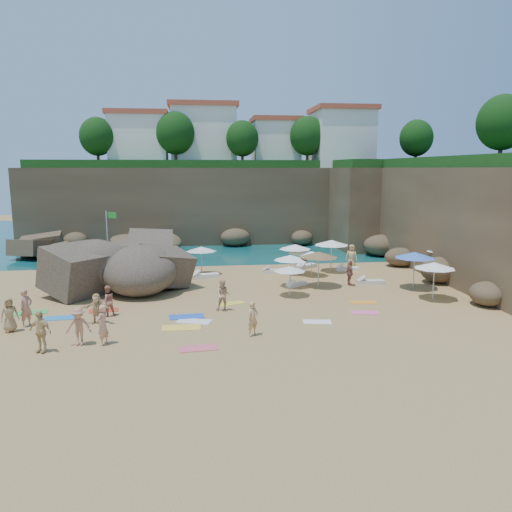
{
  "coord_description": "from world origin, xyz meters",
  "views": [
    {
      "loc": [
        -2.1,
        -30.51,
        7.94
      ],
      "look_at": [
        2.0,
        3.0,
        2.0
      ],
      "focal_mm": 35.0,
      "sensor_mm": 36.0,
      "label": 1
    }
  ],
  "objects": [
    {
      "name": "parasol_2",
      "position": [
        5.82,
        5.93,
        1.78
      ],
      "size": [
        2.05,
        2.05,
        1.94
      ],
      "color": "silver",
      "rests_on": "ground"
    },
    {
      "name": "towel_12",
      "position": [
        -0.07,
        -1.8,
        0.01
      ],
      "size": [
        1.76,
        1.31,
        0.03
      ],
      "primitive_type": "cube",
      "rotation": [
        0.0,
        0.0,
        0.37
      ],
      "color": "yellow",
      "rests_on": "ground"
    },
    {
      "name": "lounger_2",
      "position": [
        6.74,
        8.19,
        0.15
      ],
      "size": [
        1.9,
        1.72,
        0.3
      ],
      "primitive_type": "cube",
      "rotation": [
        0.0,
        0.0,
        0.69
      ],
      "color": "silver",
      "rests_on": "ground"
    },
    {
      "name": "flag_pole",
      "position": [
        -9.17,
        11.34,
        2.9
      ],
      "size": [
        0.88,
        0.25,
        4.54
      ],
      "color": "silver",
      "rests_on": "ground"
    },
    {
      "name": "parasol_11",
      "position": [
        12.26,
        -2.4,
        2.14
      ],
      "size": [
        2.46,
        2.46,
        2.33
      ],
      "color": "silver",
      "rests_on": "ground"
    },
    {
      "name": "parasol_0",
      "position": [
        -1.69,
        6.63,
        1.98
      ],
      "size": [
        2.28,
        2.28,
        2.16
      ],
      "color": "silver",
      "rests_on": "ground"
    },
    {
      "name": "parasol_10",
      "position": [
        12.27,
        0.42,
        2.29
      ],
      "size": [
        2.64,
        2.64,
        2.5
      ],
      "color": "silver",
      "rests_on": "ground"
    },
    {
      "name": "lounger_5",
      "position": [
        4.69,
        2.15,
        0.12
      ],
      "size": [
        1.57,
        1.26,
        0.24
      ],
      "primitive_type": "cube",
      "rotation": [
        0.0,
        0.0,
        0.57
      ],
      "color": "white",
      "rests_on": "ground"
    },
    {
      "name": "rock_outcrop",
      "position": [
        -7.45,
        2.78,
        0.0
      ],
      "size": [
        9.9,
        8.88,
        3.25
      ],
      "primitive_type": null,
      "rotation": [
        0.0,
        0.0,
        -0.42
      ],
      "color": "brown",
      "rests_on": "ground"
    },
    {
      "name": "person_stand_1",
      "position": [
        -6.94,
        -3.5,
        0.85
      ],
      "size": [
        1.03,
        0.96,
        1.7
      ],
      "primitive_type": "imported",
      "rotation": [
        0.0,
        0.0,
        3.63
      ],
      "color": "#C27261",
      "rests_on": "ground"
    },
    {
      "name": "person_lie_2",
      "position": [
        -11.25,
        -5.67,
        0.23
      ],
      "size": [
        1.57,
        1.89,
        0.45
      ],
      "primitive_type": "imported",
      "rotation": [
        0.0,
        0.0,
        0.52
      ],
      "color": "#9E7D4F",
      "rests_on": "ground"
    },
    {
      "name": "towel_11",
      "position": [
        -9.76,
        4.02,
        0.02
      ],
      "size": [
        1.92,
        1.31,
        0.03
      ],
      "primitive_type": "cube",
      "rotation": [
        0.0,
        0.0,
        -0.27
      ],
      "color": "green",
      "rests_on": "ground"
    },
    {
      "name": "person_stand_6",
      "position": [
        -6.38,
        -8.1,
        0.94
      ],
      "size": [
        0.69,
        0.81,
        1.88
      ],
      "primitive_type": "imported",
      "rotation": [
        0.0,
        0.0,
        4.3
      ],
      "color": "tan",
      "rests_on": "ground"
    },
    {
      "name": "parasol_4",
      "position": [
        16.2,
        6.96,
        1.98
      ],
      "size": [
        2.28,
        2.28,
        2.16
      ],
      "color": "silver",
      "rests_on": "ground"
    },
    {
      "name": "parasol_8",
      "position": [
        15.98,
        3.8,
        2.08
      ],
      "size": [
        2.4,
        2.4,
        2.27
      ],
      "color": "silver",
      "rests_on": "ground"
    },
    {
      "name": "lounger_4",
      "position": [
        9.93,
        2.09,
        0.14
      ],
      "size": [
        1.87,
        0.75,
        0.28
      ],
      "primitive_type": "cube",
      "rotation": [
        0.0,
        0.0,
        -0.08
      ],
      "color": "silver",
      "rests_on": "ground"
    },
    {
      "name": "parasol_3",
      "position": [
        8.32,
        6.57,
        2.29
      ],
      "size": [
        2.64,
        2.64,
        2.49
      ],
      "color": "silver",
      "rests_on": "ground"
    },
    {
      "name": "lounger_0",
      "position": [
        -1.47,
        5.43,
        0.16
      ],
      "size": [
        2.12,
        1.23,
        0.31
      ],
      "primitive_type": "cube",
      "rotation": [
        0.0,
        0.0,
        0.3
      ],
      "color": "white",
      "rests_on": "ground"
    },
    {
      "name": "parasol_9",
      "position": [
        3.69,
        -0.49,
        1.76
      ],
      "size": [
        2.03,
        2.03,
        1.92
      ],
      "color": "silver",
      "rests_on": "ground"
    },
    {
      "name": "cliff_right",
      "position": [
        19.0,
        8.0,
        4.0
      ],
      "size": [
        8.0,
        30.0,
        8.0
      ],
      "primitive_type": "cube",
      "color": "brown",
      "rests_on": "ground"
    },
    {
      "name": "person_lie_4",
      "position": [
        0.54,
        -7.7,
        0.2
      ],
      "size": [
        1.4,
        1.7,
        0.39
      ],
      "primitive_type": "imported",
      "rotation": [
        0.0,
        0.0,
        0.58
      ],
      "color": "tan",
      "rests_on": "ground"
    },
    {
      "name": "rock_promontory",
      "position": [
        -11.0,
        16.0,
        0.0
      ],
      "size": [
        12.0,
        7.0,
        2.0
      ],
      "primitive_type": null,
      "color": "brown",
      "rests_on": "ground"
    },
    {
      "name": "towel_7",
      "position": [
        -7.36,
        -2.41,
        0.01
      ],
      "size": [
        1.7,
        1.02,
        0.03
      ],
      "primitive_type": "cube",
      "rotation": [
        0.0,
        0.0,
        0.14
      ],
      "color": "red",
      "rests_on": "ground"
    },
    {
      "name": "towel_13",
      "position": [
        4.14,
        -5.97,
        0.01
      ],
      "size": [
        1.57,
        0.96,
        0.03
      ],
      "primitive_type": "cube",
      "rotation": [
        0.0,
        0.0,
        -0.16
      ],
      "color": "white",
      "rests_on": "ground"
    },
    {
      "name": "seawater",
      "position": [
        0.0,
        30.0,
        0.0
      ],
      "size": [
        120.0,
        120.0,
        0.0
      ],
      "primitive_type": "plane",
      "color": "#0C4751",
      "rests_on": "ground"
    },
    {
      "name": "marina_masts",
      "position": [
        -16.5,
        30.0,
        3.0
      ],
      "size": [
        3.1,
        0.1,
        6.0
      ],
      "color": "white",
      "rests_on": "ground"
    },
    {
      "name": "clifftop_buildings",
      "position": [
        2.96,
        25.79,
        11.24
      ],
      "size": [
        28.48,
        9.48,
        7.0
      ],
      "color": "white",
      "rests_on": "cliff_back"
    },
    {
      "name": "lounger_1",
      "position": [
        3.85,
        6.61,
        0.14
      ],
      "size": [
        1.83,
        0.88,
        0.27
      ],
      "primitive_type": "cube",
      "rotation": [
        0.0,
        0.0,
        -0.17
      ],
      "color": "silver",
      "rests_on": "ground"
    },
    {
      "name": "person_stand_3",
      "position": [
        8.34,
        1.86,
        0.87
      ],
      "size": [
        0.5,
        1.05,
        1.74
      ],
      "primitive_type": "imported",
      "rotation": [
        0.0,
        0.0,
        1.65
      ],
      "color": "#9A5E4D",
      "rests_on": "ground"
    },
    {
      "name": "towel_0",
      "position": [
        -9.48,
        -3.63,
        0.01
      ],
      "size": [
        1.71,
        0.94,
        0.03
      ],
      "primitive_type": "cube",
      "rotation": [
        0.0,
        0.0,
        0.07
      ],
      "color": "#257EC7",
      "rests_on": "ground"
    },
    {
      "name": "person_lie_5",
      "position": [
        -0.62,
        -3.29,
        0.33
      ],
      "size": [
        1.07,
        1.86,
        0.67
      ],
      "primitive_type": "imported",
      "rotation": [
        0.0,
        0.0,
        -0.13
      ],
      "color": "tan",
      "rests_on": "ground"
    },
    {
      "name": "person_stand_2",
      "position": [
        -3.02,
        7.12,
        0.83
      ],
      "size": [
        1.14,
        0.94,
        1.65
      ],
      "primitive_type": "imported",
      "rotation": [
        0.0,
        0.0,
        2.58
      ],
      "color": "tan",
      "rests_on": "ground"
    },
    {
      "name": "person_stand_4",
      "position": [
        10.4,
        7.94,
        0.95
      ],
      "size": [
        1.05,
        0.83,
        1.89
      ],
      "primitive_type": "imported",
      "rotation": [
        0.0,
        0.0,
        -0.41
      ],
      "color": "#DBB373",
      "rests_on": "ground"
    },
    {
      "name": "person_stand_0",
      "position": [
        -10.72,
        -4.85,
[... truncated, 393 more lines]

